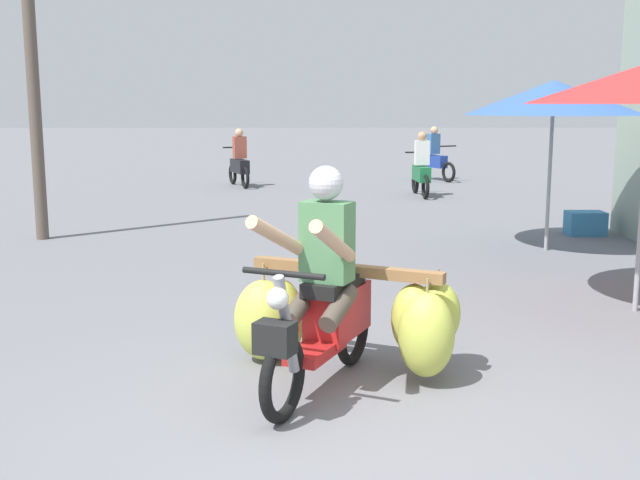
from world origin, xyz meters
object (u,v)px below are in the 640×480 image
object	(u,v)px
market_umbrella_further_along	(554,98)
motorbike_distant_far_ahead	(434,159)
utility_pole	(31,56)
motorbike_distant_ahead_right	(421,170)
motorbike_distant_ahead_left	(239,163)
produce_crate	(585,223)
motorbike_main_loaded	(340,312)

from	to	relation	value
market_umbrella_further_along	motorbike_distant_far_ahead	bearing A→B (deg)	90.25
utility_pole	motorbike_distant_far_ahead	bearing A→B (deg)	50.89
motorbike_distant_ahead_right	motorbike_distant_far_ahead	xyz separation A→B (m)	(0.83, 3.58, 0.00)
motorbike_distant_ahead_left	motorbike_distant_ahead_right	distance (m)	4.59
motorbike_distant_ahead_right	utility_pole	distance (m)	8.53
motorbike_distant_ahead_right	utility_pole	world-z (taller)	utility_pole
motorbike_distant_ahead_right	produce_crate	xyz separation A→B (m)	(1.85, -4.97, -0.39)
motorbike_distant_ahead_left	motorbike_distant_far_ahead	world-z (taller)	same
motorbike_distant_ahead_right	motorbike_distant_far_ahead	bearing A→B (deg)	76.93
motorbike_distant_ahead_right	motorbike_distant_far_ahead	distance (m)	3.68
motorbike_distant_far_ahead	produce_crate	distance (m)	8.62
motorbike_main_loaded	motorbike_distant_ahead_right	size ratio (longest dim) A/B	1.14
motorbike_distant_ahead_right	motorbike_main_loaded	bearing A→B (deg)	-100.79
motorbike_main_loaded	motorbike_distant_ahead_left	xyz separation A→B (m)	(-1.98, 13.25, 0.07)
motorbike_distant_far_ahead	utility_pole	world-z (taller)	utility_pole
motorbike_distant_ahead_left	market_umbrella_further_along	size ratio (longest dim) A/B	0.65
motorbike_distant_ahead_right	produce_crate	size ratio (longest dim) A/B	2.90
motorbike_main_loaded	utility_pole	size ratio (longest dim) A/B	0.35
motorbike_main_loaded	motorbike_distant_ahead_left	world-z (taller)	motorbike_main_loaded
motorbike_distant_ahead_right	produce_crate	world-z (taller)	motorbike_distant_ahead_right
motorbike_main_loaded	produce_crate	size ratio (longest dim) A/B	3.30
motorbike_main_loaded	motorbike_distant_far_ahead	bearing A→B (deg)	78.66
market_umbrella_further_along	utility_pole	distance (m)	7.33
motorbike_distant_far_ahead	market_umbrella_further_along	xyz separation A→B (m)	(0.04, -9.82, 1.50)
motorbike_distant_far_ahead	produce_crate	xyz separation A→B (m)	(1.02, -8.55, -0.39)
motorbike_distant_ahead_left	produce_crate	size ratio (longest dim) A/B	2.75
motorbike_distant_far_ahead	motorbike_distant_ahead_left	bearing A→B (deg)	-162.60
motorbike_main_loaded	motorbike_distant_far_ahead	size ratio (longest dim) A/B	1.26
motorbike_distant_ahead_left	produce_crate	world-z (taller)	motorbike_distant_ahead_left
motorbike_main_loaded	utility_pole	world-z (taller)	utility_pole
produce_crate	motorbike_distant_far_ahead	bearing A→B (deg)	96.80
motorbike_distant_ahead_left	utility_pole	size ratio (longest dim) A/B	0.29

